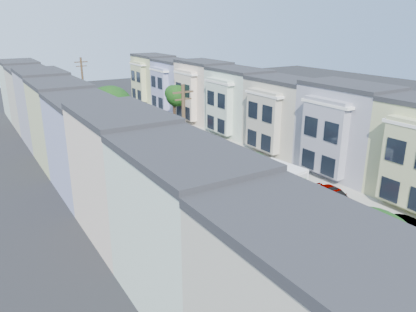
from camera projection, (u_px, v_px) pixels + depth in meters
ground at (265, 207)px, 32.91m from camera, size 160.00×160.00×0.00m
road_slab at (179, 157)px, 44.99m from camera, size 12.00×70.00×0.02m
curb_left at (127, 166)px, 41.94m from camera, size 0.30×70.00×0.15m
curb_right at (224, 148)px, 48.00m from camera, size 0.30×70.00×0.15m
sidewalk_left at (115, 168)px, 41.29m from camera, size 2.60×70.00×0.15m
sidewalk_right at (233, 146)px, 48.65m from camera, size 2.60×70.00×0.15m
centerline at (179, 157)px, 44.99m from camera, size 0.12×70.00×0.01m
townhouse_row_left at (77, 176)px, 39.41m from camera, size 5.00×70.00×8.50m
townhouse_row_right at (258, 142)px, 50.58m from camera, size 5.00×70.00×8.50m
tree_a at (365, 263)px, 17.13m from camera, size 4.70×4.70×6.99m
tree_b at (245, 190)px, 23.88m from camera, size 4.65×4.65×7.20m
tree_c at (154, 138)px, 34.02m from camera, size 4.70×4.70×7.38m
tree_d at (111, 108)px, 42.57m from camera, size 4.70×4.70×7.98m
tree_e at (77, 99)px, 53.71m from camera, size 4.38×4.38×6.71m
tree_far_r at (176, 96)px, 58.18m from camera, size 3.10×3.10×5.68m
utility_pole_near at (184, 153)px, 29.73m from camera, size 1.60×0.26×10.00m
utility_pole_far at (84, 98)px, 50.68m from camera, size 1.60×0.26×10.00m
fedex_truck at (272, 177)px, 34.71m from camera, size 2.31×6.00×2.88m
lead_sedan at (227, 163)px, 40.64m from camera, size 2.41×5.17×1.52m
parked_left_b at (311, 280)px, 22.33m from camera, size 2.15×5.02×1.50m
parked_left_c at (204, 206)px, 31.54m from camera, size 1.84×4.08×1.29m
parked_left_d at (146, 165)px, 40.48m from camera, size 1.49×3.88×1.26m
parked_right_a at (408, 231)px, 27.68m from camera, size 1.80×4.32×1.41m
parked_right_b at (333, 196)px, 32.98m from camera, size 1.98×4.76×1.52m
parked_right_c at (197, 136)px, 50.66m from camera, size 2.19×4.86×1.44m
parked_right_d at (170, 124)px, 56.88m from camera, size 1.65×3.93×1.25m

